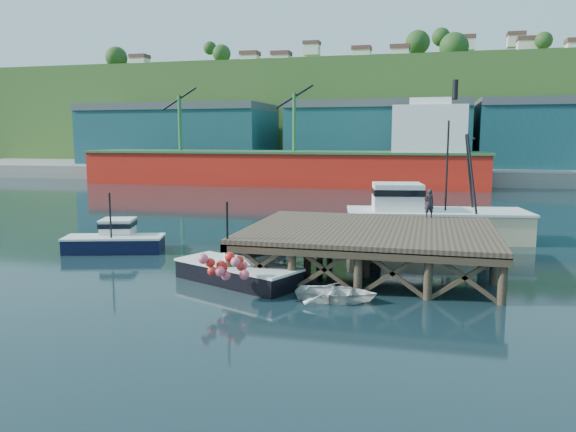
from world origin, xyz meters
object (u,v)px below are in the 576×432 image
(dinghy, at_px, (336,293))
(trawler, at_px, (433,216))
(boat_navy, at_px, (115,239))
(dockworker, at_px, (429,203))
(boat_black, at_px, (241,267))

(dinghy, bearing_deg, trawler, -14.17)
(boat_navy, xyz_separation_m, dockworker, (17.61, 3.42, 2.21))
(boat_navy, relative_size, dinghy, 1.81)
(boat_black, bearing_deg, boat_navy, 177.60)
(dinghy, bearing_deg, dockworker, -19.00)
(trawler, relative_size, dockworker, 7.49)
(trawler, height_order, dinghy, trawler)
(trawler, distance_m, dinghy, 15.44)
(trawler, distance_m, dockworker, 4.92)
(boat_navy, height_order, dockworker, dockworker)
(boat_black, height_order, trawler, trawler)
(boat_navy, bearing_deg, trawler, 7.66)
(boat_black, relative_size, dinghy, 1.98)
(trawler, bearing_deg, dockworker, -102.60)
(boat_black, bearing_deg, dockworker, 69.80)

